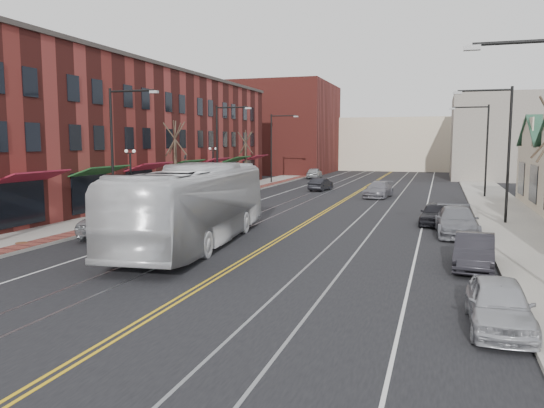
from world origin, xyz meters
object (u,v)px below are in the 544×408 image
Objects in this scene: parked_car_b at (474,252)px; transit_bus at (195,205)px; parked_car_c at (457,221)px; parked_suv at (124,222)px; parked_car_a at (499,304)px; parked_car_d at (435,214)px.

transit_bus is at bearing 179.30° from parked_car_b.
transit_bus is at bearing -153.94° from parked_car_c.
parked_suv reaches higher than parked_car_a.
parked_car_b is at bearing -77.43° from parked_car_d.
parked_car_c is at bearing -67.08° from parked_car_d.
transit_bus is 15.07m from parked_car_a.
parked_car_b is 0.80× the size of parked_car_c.
parked_suv is 17.90m from parked_car_d.
parked_suv reaches higher than parked_car_c.
parked_car_c reaches higher than parked_car_d.
parked_car_d is at bearing 94.99° from parked_car_a.
parked_car_b is (12.47, -1.01, -1.25)m from transit_bus.
parked_car_c is 1.28× the size of parked_car_d.
parked_car_d is at bearing 105.63° from parked_car_c.
parked_suv is 1.30× the size of parked_car_b.
parked_car_d is (-1.57, 10.96, 0.00)m from parked_car_b.
transit_bus is 2.57× the size of parked_suv.
parked_car_d is (-1.11, 3.31, -0.06)m from parked_car_c.
transit_bus is 2.69× the size of parked_car_c.
transit_bus is 13.78m from parked_car_c.
parked_suv is 1.34× the size of parked_car_d.
parked_car_b is at bearing -89.42° from parked_car_c.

